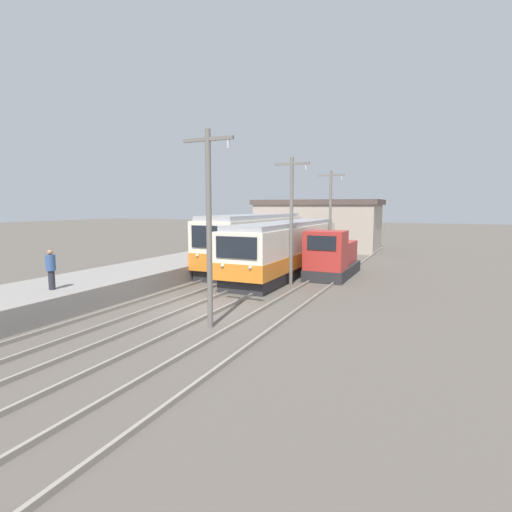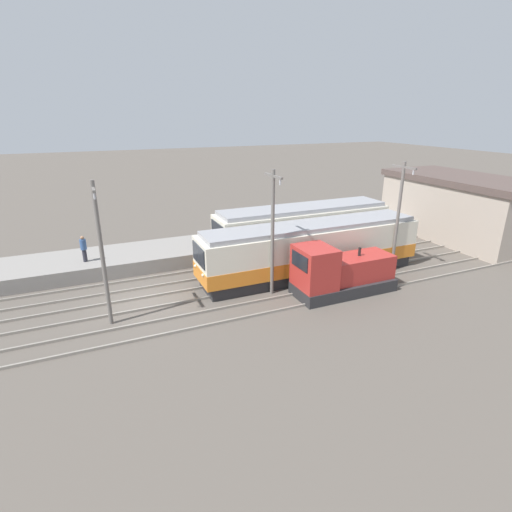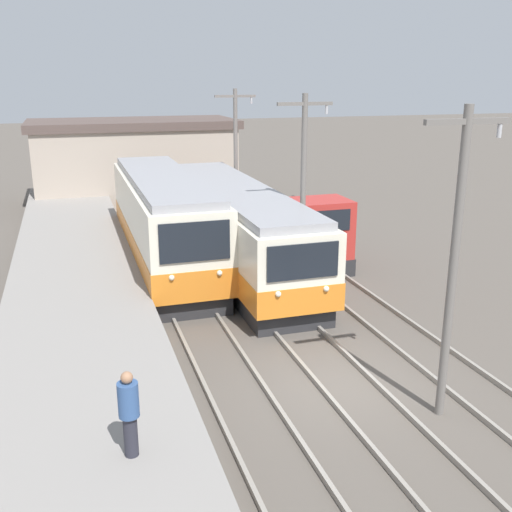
{
  "view_description": "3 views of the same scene",
  "coord_description": "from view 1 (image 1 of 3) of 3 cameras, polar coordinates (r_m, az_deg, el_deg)",
  "views": [
    {
      "loc": [
        9.13,
        -14.18,
        4.43
      ],
      "look_at": [
        -0.17,
        6.3,
        1.62
      ],
      "focal_mm": 28.0,
      "sensor_mm": 36.0,
      "label": 1
    },
    {
      "loc": [
        20.64,
        -2.33,
        9.86
      ],
      "look_at": [
        0.12,
        6.66,
        1.81
      ],
      "focal_mm": 28.0,
      "sensor_mm": 36.0,
      "label": 2
    },
    {
      "loc": [
        -6.16,
        -12.47,
        7.61
      ],
      "look_at": [
        -0.14,
        6.68,
        1.6
      ],
      "focal_mm": 42.0,
      "sensor_mm": 36.0,
      "label": 3
    }
  ],
  "objects": [
    {
      "name": "ground_plane",
      "position": [
        17.44,
        -8.16,
        -7.67
      ],
      "size": [
        200.0,
        200.0,
        0.0
      ],
      "primitive_type": "plane",
      "color": "#564F47"
    },
    {
      "name": "platform_left",
      "position": [
        21.29,
        -22.55,
        -4.14
      ],
      "size": [
        4.5,
        54.0,
        0.95
      ],
      "primitive_type": "cube",
      "color": "gray",
      "rests_on": "ground"
    },
    {
      "name": "track_left",
      "position": [
        18.91,
        -14.86,
        -6.45
      ],
      "size": [
        1.54,
        60.0,
        0.14
      ],
      "color": "gray",
      "rests_on": "ground"
    },
    {
      "name": "track_center",
      "position": [
        17.32,
        -7.6,
        -7.53
      ],
      "size": [
        1.54,
        60.0,
        0.14
      ],
      "color": "gray",
      "rests_on": "ground"
    },
    {
      "name": "track_right",
      "position": [
        15.98,
        1.68,
        -8.72
      ],
      "size": [
        1.54,
        60.0,
        0.14
      ],
      "color": "gray",
      "rests_on": "ground"
    },
    {
      "name": "commuter_train_left",
      "position": [
        28.28,
        -0.2,
        1.74
      ],
      "size": [
        2.84,
        12.59,
        3.86
      ],
      "color": "#28282B",
      "rests_on": "ground"
    },
    {
      "name": "commuter_train_center",
      "position": [
        26.34,
        4.46,
        0.93
      ],
      "size": [
        2.84,
        14.73,
        3.43
      ],
      "color": "#28282B",
      "rests_on": "ground"
    },
    {
      "name": "shunting_locomotive",
      "position": [
        25.62,
        10.84,
        -0.24
      ],
      "size": [
        2.4,
        5.98,
        3.0
      ],
      "color": "#28282B",
      "rests_on": "ground"
    },
    {
      "name": "catenary_mast_near",
      "position": [
        14.38,
        -6.71,
        4.84
      ],
      "size": [
        2.0,
        0.2,
        7.1
      ],
      "color": "slate",
      "rests_on": "ground"
    },
    {
      "name": "catenary_mast_mid",
      "position": [
        22.42,
        5.1,
        5.65
      ],
      "size": [
        2.0,
        0.2,
        7.1
      ],
      "color": "slate",
      "rests_on": "ground"
    },
    {
      "name": "catenary_mast_far",
      "position": [
        30.89,
        10.57,
        5.95
      ],
      "size": [
        2.0,
        0.2,
        7.1
      ],
      "color": "slate",
      "rests_on": "ground"
    },
    {
      "name": "person_on_platform",
      "position": [
        18.75,
        -27.24,
        -1.53
      ],
      "size": [
        0.38,
        0.38,
        1.69
      ],
      "color": "#282833",
      "rests_on": "platform_left"
    },
    {
      "name": "station_building",
      "position": [
        41.76,
        8.82,
        4.47
      ],
      "size": [
        12.6,
        6.3,
        5.09
      ],
      "color": "#AD9E8E",
      "rests_on": "ground"
    }
  ]
}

